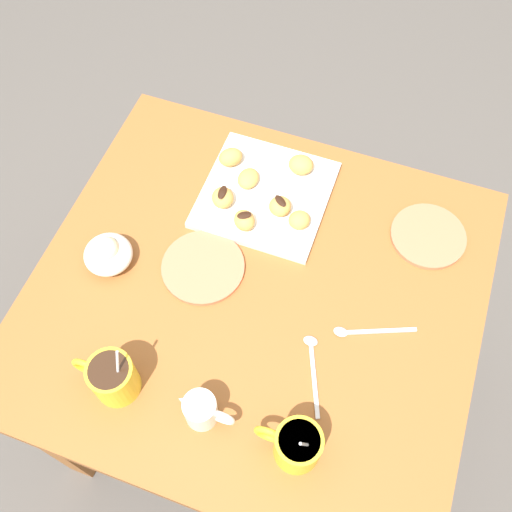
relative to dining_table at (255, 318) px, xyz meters
name	(u,v)px	position (x,y,z in m)	size (l,w,h in m)	color
ground_plane	(256,392)	(0.00, 0.00, -0.57)	(8.00, 8.00, 0.00)	#514C47
dining_table	(255,318)	(0.00, 0.00, 0.00)	(0.90, 0.84, 0.70)	#935628
pastry_plate_square	(266,195)	(0.06, -0.23, 0.14)	(0.27, 0.27, 0.02)	white
coffee_mug_yellow_left	(297,445)	(-0.17, 0.27, 0.18)	(0.12, 0.08, 0.14)	yellow
coffee_mug_yellow_right	(112,377)	(0.18, 0.27, 0.18)	(0.12, 0.08, 0.14)	yellow
cream_pitcher_white	(202,410)	(0.00, 0.27, 0.17)	(0.10, 0.06, 0.07)	white
ice_cream_bowl	(108,253)	(0.31, 0.03, 0.16)	(0.10, 0.10, 0.07)	white
saucer_coral_left	(428,236)	(-0.30, -0.25, 0.14)	(0.16, 0.16, 0.01)	#E5704C
saucer_coral_right	(203,267)	(0.12, -0.01, 0.14)	(0.17, 0.17, 0.01)	#E5704C
loose_spoon_near_saucer	(313,365)	(-0.15, 0.11, 0.14)	(0.07, 0.15, 0.01)	silver
loose_spoon_by_plate	(365,331)	(-0.23, 0.01, 0.14)	(0.15, 0.07, 0.01)	silver
beignet_0	(248,178)	(0.10, -0.24, 0.16)	(0.06, 0.05, 0.03)	#D19347
beignet_1	(299,220)	(-0.04, -0.17, 0.17)	(0.05, 0.04, 0.03)	#D19347
beignet_2	(244,220)	(0.07, -0.13, 0.17)	(0.04, 0.05, 0.04)	#D19347
chocolate_drizzle_2	(244,215)	(0.07, -0.13, 0.19)	(0.03, 0.02, 0.01)	black
beignet_3	(223,198)	(0.14, -0.17, 0.17)	(0.05, 0.05, 0.04)	#D19347
chocolate_drizzle_3	(222,192)	(0.14, -0.17, 0.19)	(0.04, 0.02, 0.01)	black
beignet_4	(231,157)	(0.16, -0.28, 0.17)	(0.04, 0.05, 0.04)	#D19347
beignet_5	(280,206)	(0.01, -0.19, 0.17)	(0.05, 0.05, 0.04)	#D19347
chocolate_drizzle_5	(280,201)	(0.01, -0.19, 0.19)	(0.03, 0.02, 0.01)	black
beignet_6	(301,165)	(0.01, -0.31, 0.17)	(0.06, 0.05, 0.04)	#D19347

